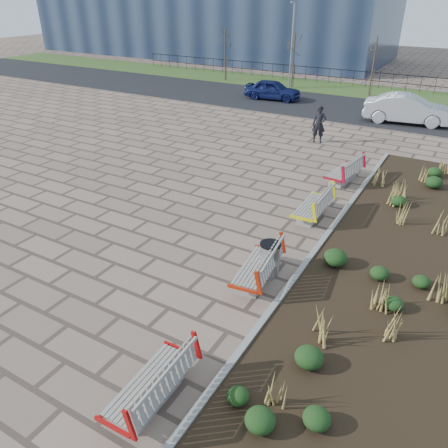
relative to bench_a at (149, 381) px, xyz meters
The scene contains 18 objects.
ground 3.85m from the bench_a, 141.81° to the left, with size 120.00×120.00×0.00m, color #826959.
planting_bed 8.06m from the bench_a, 66.18° to the left, with size 4.50×18.00×0.10m, color black.
planting_curb 7.43m from the bench_a, 82.88° to the left, with size 0.16×18.00×0.15m, color gray.
grass_verge_far 30.51m from the bench_a, 95.64° to the left, with size 80.00×5.00×0.04m, color #33511E.
road 24.55m from the bench_a, 97.02° to the left, with size 80.00×7.00×0.02m, color black.
bench_a is the anchor object (origin of this frame).
bench_b 4.46m from the bench_a, 90.00° to the left, with size 0.90×2.10×1.00m, color #B8260C, non-canonical shape.
bench_c 8.71m from the bench_a, 90.00° to the left, with size 0.90×2.10×1.00m, color #FFF10D, non-canonical shape.
bench_d 12.35m from the bench_a, 90.00° to the left, with size 0.90×2.10×1.00m, color #AE0B23, non-canonical shape.
litter_bin 4.91m from the bench_a, 87.81° to the left, with size 0.55×0.55×0.96m, color #B2B2B7.
pedestrian 16.93m from the bench_a, 98.82° to the left, with size 0.67×0.44×1.84m, color black.
car_blue 25.82m from the bench_a, 109.42° to the left, with size 1.56×3.87×1.32m, color #121A51.
car_silver 22.69m from the bench_a, 88.44° to the left, with size 1.68×4.82×1.59m, color #B1B3B9.
tree_a 32.56m from the bench_a, 117.46° to the left, with size 1.40×1.40×4.00m, color #4C3D2D, non-canonical shape.
tree_b 30.27m from the bench_a, 107.32° to the left, with size 1.40×1.40×4.00m, color #4C3D2D, non-canonical shape.
tree_c 29.06m from the bench_a, 95.93° to the left, with size 1.40×1.40×4.00m, color #4C3D2D, non-canonical shape.
lamp_west 29.86m from the bench_a, 107.61° to the left, with size 0.24×0.60×6.00m, color gray, non-canonical shape.
railing_fence 32.00m from the bench_a, 95.38° to the left, with size 44.00×0.10×1.20m, color black, non-canonical shape.
Camera 1 is at (7.07, -6.62, 6.94)m, focal length 35.00 mm.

